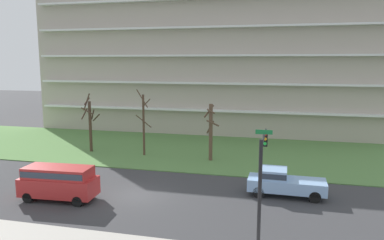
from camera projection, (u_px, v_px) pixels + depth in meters
ground at (136, 196)px, 26.54m from camera, size 160.00×160.00×0.00m
grass_lawn_strip at (185, 150)px, 39.97m from camera, size 80.00×16.00×0.08m
apartment_building at (211, 56)px, 51.92m from camera, size 46.04×13.19×20.36m
tree_far_left at (90, 123)px, 38.84m from camera, size 1.76×1.84×6.16m
tree_left at (144, 123)px, 37.16m from camera, size 1.48×1.68×6.80m
tree_center at (211, 131)px, 35.31m from camera, size 1.62×1.65×5.52m
pickup_blue_near_left at (283, 182)px, 26.41m from camera, size 5.43×2.08×1.95m
van_red_center_left at (59, 180)px, 25.53m from camera, size 5.30×2.29×2.36m
traffic_signal_mast at (262, 168)px, 19.09m from camera, size 0.90×4.94×5.93m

